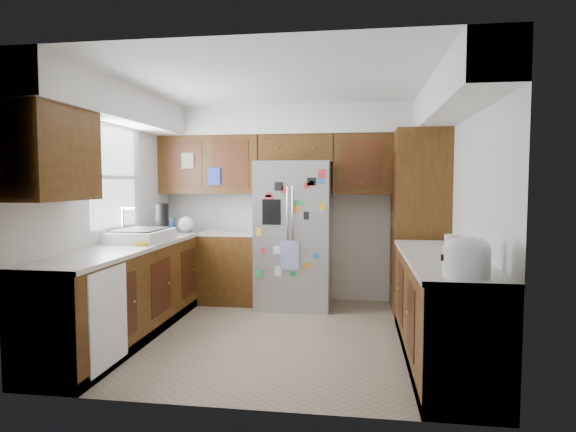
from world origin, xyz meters
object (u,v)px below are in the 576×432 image
Objects in this scene: pantry at (419,222)px; fridge at (294,234)px; paper_towel at (452,251)px; rice_cooker at (466,255)px.

fridge is (-1.50, 0.05, -0.17)m from pantry.
paper_towel is (-0.04, -2.21, -0.03)m from pantry.
pantry is 8.80× the size of paper_towel.
pantry is at bearing 89.08° from paper_towel.
paper_towel is (-0.03, 0.32, -0.02)m from rice_cooker.
pantry reaches higher than paper_towel.
pantry is 1.19× the size of fridge.
rice_cooker is at bearing -59.87° from fridge.
fridge is at bearing 177.94° from pantry.
pantry reaches higher than fridge.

